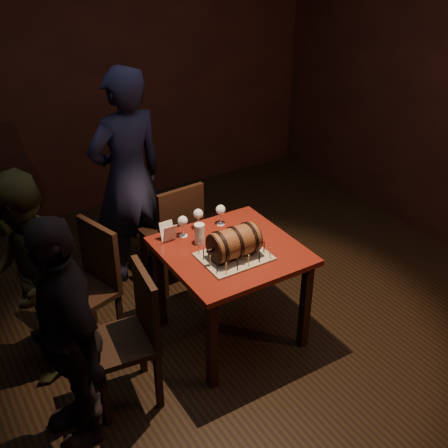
% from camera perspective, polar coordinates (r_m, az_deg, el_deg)
% --- Properties ---
extents(room_shell, '(5.04, 5.04, 2.80)m').
position_cam_1_polar(room_shell, '(3.47, -0.26, 5.90)').
color(room_shell, black).
rests_on(room_shell, ground).
extents(pub_table, '(0.90, 0.90, 0.75)m').
position_cam_1_polar(pub_table, '(3.90, 0.69, -3.87)').
color(pub_table, '#50120D').
rests_on(pub_table, ground).
extents(cake_board, '(0.45, 0.35, 0.01)m').
position_cam_1_polar(cake_board, '(3.75, 1.03, -3.32)').
color(cake_board, gray).
rests_on(cake_board, pub_table).
extents(barrel_cake, '(0.38, 0.22, 0.22)m').
position_cam_1_polar(barrel_cake, '(3.69, 1.04, -1.91)').
color(barrel_cake, brown).
rests_on(barrel_cake, cake_board).
extents(birthday_candles, '(0.40, 0.30, 0.09)m').
position_cam_1_polar(birthday_candles, '(3.73, 1.04, -2.72)').
color(birthday_candles, '#FFE298').
rests_on(birthday_candles, cake_board).
extents(wine_glass_left, '(0.07, 0.07, 0.16)m').
position_cam_1_polar(wine_glass_left, '(3.94, -4.21, 0.22)').
color(wine_glass_left, silver).
rests_on(wine_glass_left, pub_table).
extents(wine_glass_mid, '(0.07, 0.07, 0.16)m').
position_cam_1_polar(wine_glass_mid, '(4.02, -2.64, 0.95)').
color(wine_glass_mid, silver).
rests_on(wine_glass_mid, pub_table).
extents(wine_glass_right, '(0.07, 0.07, 0.16)m').
position_cam_1_polar(wine_glass_right, '(4.07, -0.35, 1.37)').
color(wine_glass_right, silver).
rests_on(wine_glass_right, pub_table).
extents(pint_of_ale, '(0.07, 0.07, 0.15)m').
position_cam_1_polar(pint_of_ale, '(3.87, -2.50, -1.06)').
color(pint_of_ale, silver).
rests_on(pint_of_ale, pub_table).
extents(menu_card, '(0.10, 0.05, 0.13)m').
position_cam_1_polar(menu_card, '(3.92, -5.67, -0.85)').
color(menu_card, white).
rests_on(menu_card, pub_table).
extents(chair_back, '(0.43, 0.43, 0.93)m').
position_cam_1_polar(chair_back, '(4.52, -4.95, -0.64)').
color(chair_back, black).
rests_on(chair_back, ground).
extents(chair_left_rear, '(0.50, 0.50, 0.93)m').
position_cam_1_polar(chair_left_rear, '(4.04, -13.39, -5.58)').
color(chair_left_rear, black).
rests_on(chair_left_rear, ground).
extents(chair_left_front, '(0.44, 0.44, 0.93)m').
position_cam_1_polar(chair_left_front, '(3.56, -9.25, -10.62)').
color(chair_left_front, black).
rests_on(chair_left_front, ground).
extents(person_back, '(0.71, 0.52, 1.80)m').
position_cam_1_polar(person_back, '(4.55, -9.74, 4.62)').
color(person_back, '#191A33').
rests_on(person_back, ground).
extents(person_left_rear, '(0.69, 0.81, 1.46)m').
position_cam_1_polar(person_left_rear, '(3.78, -19.36, -5.41)').
color(person_left_rear, '#383B1D').
rests_on(person_left_rear, ground).
extents(person_left_front, '(0.41, 0.89, 1.49)m').
position_cam_1_polar(person_left_front, '(3.26, -15.72, -10.76)').
color(person_left_front, black).
rests_on(person_left_front, ground).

